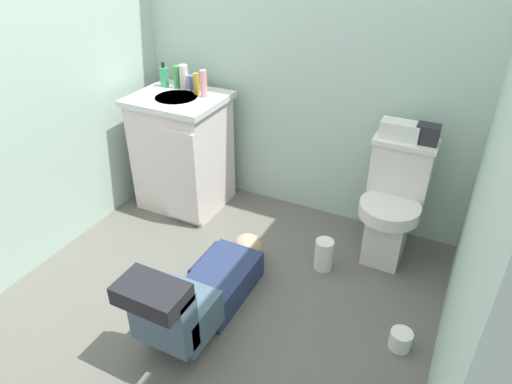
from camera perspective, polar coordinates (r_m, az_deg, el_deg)
name	(u,v)px	position (r m, az deg, el deg)	size (l,w,h in m)	color
ground_plane	(226,293)	(2.74, -3.75, -12.30)	(2.77, 3.05, 0.04)	#606057
wall_back	(305,37)	(3.01, 6.08, 18.51)	(2.43, 0.08, 2.40)	#ABC7B7
wall_left	(27,56)	(2.86, -26.37, 14.85)	(0.08, 2.05, 2.40)	#ABC7B7
toilet	(393,203)	(2.88, 16.51, -1.36)	(0.36, 0.46, 0.75)	silver
vanity_cabinet	(183,151)	(3.29, -9.01, 5.00)	(0.60, 0.53, 0.82)	silver
faucet	(189,82)	(3.24, -8.25, 13.23)	(0.02, 0.02, 0.10)	silver
person_plumber	(201,291)	(2.47, -6.80, -12.07)	(0.39, 1.06, 0.52)	navy
tissue_box	(400,130)	(2.77, 17.35, 7.31)	(0.22, 0.11, 0.10)	silver
toiletry_bag	(428,134)	(2.75, 20.41, 6.71)	(0.12, 0.09, 0.11)	#26262D
soap_dispenser	(164,77)	(3.32, -11.27, 13.77)	(0.06, 0.06, 0.17)	#36A265
bottle_green	(177,77)	(3.27, -9.75, 13.78)	(0.04, 0.04, 0.15)	#4BA252
bottle_white	(184,77)	(3.25, -8.89, 13.85)	(0.06, 0.06, 0.16)	white
bottle_blue	(194,83)	(3.22, -7.67, 13.20)	(0.06, 0.06, 0.10)	#4663BA
bottle_amber	(196,84)	(3.14, -7.36, 13.10)	(0.04, 0.04, 0.14)	gold
bottle_pink	(204,84)	(3.08, -6.48, 13.13)	(0.04, 0.04, 0.18)	pink
paper_towel_roll	(324,254)	(2.83, 8.36, -7.63)	(0.11, 0.11, 0.20)	white
toilet_paper_roll	(401,340)	(2.51, 17.40, -16.99)	(0.11, 0.11, 0.10)	white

